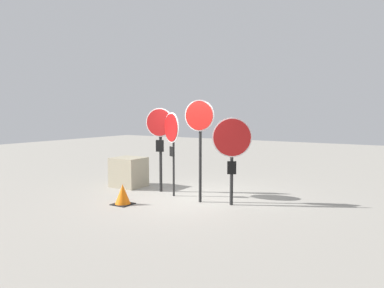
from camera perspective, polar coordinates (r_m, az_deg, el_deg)
ground_plane at (r=9.90m, az=-0.24°, el=-8.26°), size 40.00×40.00×0.00m
stop_sign_0 at (r=10.49m, az=-4.92°, el=1.58°), size 0.78×0.25×2.37m
stop_sign_1 at (r=9.92m, az=-3.09°, el=1.51°), size 0.71×0.41×2.24m
stop_sign_2 at (r=9.20m, az=1.16°, el=2.43°), size 0.77×0.18×2.55m
stop_sign_3 at (r=8.96m, az=6.11°, el=-0.13°), size 0.84×0.48×2.12m
traffic_cone_0 at (r=9.35m, az=-10.51°, el=-7.58°), size 0.45×0.45×0.50m
storage_crate at (r=11.48m, az=-9.63°, el=-4.24°), size 0.92×0.82×0.89m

